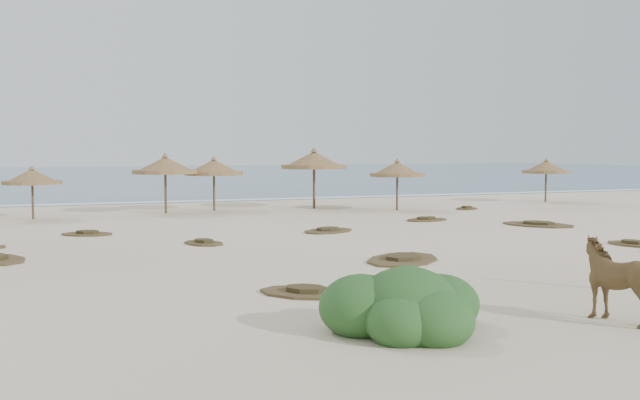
# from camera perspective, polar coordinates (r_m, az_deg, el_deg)

# --- Properties ---
(ground) EXTENTS (160.00, 160.00, 0.00)m
(ground) POSITION_cam_1_polar(r_m,az_deg,el_deg) (19.32, 8.43, -5.16)
(ground) COLOR beige
(ground) RESTS_ON ground
(ocean) EXTENTS (200.00, 100.00, 0.01)m
(ocean) POSITION_cam_1_polar(r_m,az_deg,el_deg) (92.09, -15.39, 1.96)
(ocean) COLOR navy
(ocean) RESTS_ON ground
(foam_line) EXTENTS (70.00, 0.60, 0.01)m
(foam_line) POSITION_cam_1_polar(r_m,az_deg,el_deg) (43.70, -8.72, -0.06)
(foam_line) COLOR white
(foam_line) RESTS_ON ground
(palapa_1) EXTENTS (2.89, 2.89, 2.39)m
(palapa_1) POSITION_cam_1_polar(r_m,az_deg,el_deg) (33.93, -22.04, 1.68)
(palapa_1) COLOR #4F3F28
(palapa_1) RESTS_ON ground
(palapa_2) EXTENTS (3.99, 3.99, 2.95)m
(palapa_2) POSITION_cam_1_polar(r_m,az_deg,el_deg) (35.36, -12.28, 2.66)
(palapa_2) COLOR #4F3F28
(palapa_2) RESTS_ON ground
(palapa_3) EXTENTS (3.87, 3.87, 2.77)m
(palapa_3) POSITION_cam_1_polar(r_m,az_deg,el_deg) (36.42, -8.49, 2.53)
(palapa_3) COLOR #4F3F28
(palapa_3) RESTS_ON ground
(palapa_4) EXTENTS (4.46, 4.46, 3.21)m
(palapa_4) POSITION_cam_1_polar(r_m,az_deg,el_deg) (37.39, -0.48, 3.13)
(palapa_4) COLOR #4F3F28
(palapa_4) RESTS_ON ground
(palapa_5) EXTENTS (3.74, 3.74, 2.65)m
(palapa_5) POSITION_cam_1_polar(r_m,az_deg,el_deg) (36.41, 6.20, 2.40)
(palapa_5) COLOR #4F3F28
(palapa_5) RESTS_ON ground
(palapa_6) EXTENTS (3.17, 3.17, 2.62)m
(palapa_6) POSITION_cam_1_polar(r_m,az_deg,el_deg) (44.10, 17.64, 2.48)
(palapa_6) COLOR #4F3F28
(palapa_6) RESTS_ON ground
(horse) EXTENTS (1.30, 1.91, 1.48)m
(horse) POSITION_cam_1_polar(r_m,az_deg,el_deg) (13.87, 23.26, -5.96)
(horse) COLOR olive
(horse) RESTS_ON ground
(fence_post_near) EXTENTS (0.09, 0.09, 1.10)m
(fence_post_near) POSITION_cam_1_polar(r_m,az_deg,el_deg) (16.98, 21.14, -4.77)
(fence_post_near) COLOR #716755
(fence_post_near) RESTS_ON ground
(bush) EXTENTS (2.88, 2.54, 1.29)m
(bush) POSITION_cam_1_polar(r_m,az_deg,el_deg) (12.18, 6.98, -8.53)
(bush) COLOR #285825
(bush) RESTS_ON ground
(scrub_2) EXTENTS (1.58, 1.92, 0.16)m
(scrub_2) POSITION_cam_1_polar(r_m,az_deg,el_deg) (23.59, -9.28, -3.38)
(scrub_2) COLOR #513E23
(scrub_2) RESTS_ON ground
(scrub_3) EXTENTS (2.65, 2.32, 0.16)m
(scrub_3) POSITION_cam_1_polar(r_m,az_deg,el_deg) (26.80, 0.65, -2.44)
(scrub_3) COLOR #513E23
(scrub_3) RESTS_ON ground
(scrub_4) EXTENTS (1.44, 1.93, 0.16)m
(scrub_4) POSITION_cam_1_polar(r_m,az_deg,el_deg) (25.14, 23.76, -3.21)
(scrub_4) COLOR #513E23
(scrub_4) RESTS_ON ground
(scrub_5) EXTENTS (3.15, 3.55, 0.16)m
(scrub_5) POSITION_cam_1_polar(r_m,az_deg,el_deg) (30.38, 17.06, -1.86)
(scrub_5) COLOR #513E23
(scrub_5) RESTS_ON ground
(scrub_6) EXTENTS (2.25, 1.99, 0.16)m
(scrub_6) POSITION_cam_1_polar(r_m,az_deg,el_deg) (27.13, -18.12, -2.57)
(scrub_6) COLOR #513E23
(scrub_6) RESTS_ON ground
(scrub_7) EXTENTS (2.33, 1.79, 0.16)m
(scrub_7) POSITION_cam_1_polar(r_m,az_deg,el_deg) (31.41, 8.53, -1.54)
(scrub_7) COLOR #513E23
(scrub_7) RESTS_ON ground
(scrub_9) EXTENTS (3.29, 3.22, 0.16)m
(scrub_9) POSITION_cam_1_polar(r_m,az_deg,el_deg) (19.95, 6.62, -4.70)
(scrub_9) COLOR #513E23
(scrub_9) RESTS_ON ground
(scrub_10) EXTENTS (1.94, 1.92, 0.16)m
(scrub_10) POSITION_cam_1_polar(r_m,az_deg,el_deg) (37.81, 11.65, -0.65)
(scrub_10) COLOR #513E23
(scrub_10) RESTS_ON ground
(scrub_11) EXTENTS (2.45, 2.38, 0.16)m
(scrub_11) POSITION_cam_1_polar(r_m,az_deg,el_deg) (15.31, -1.15, -7.33)
(scrub_11) COLOR #513E23
(scrub_11) RESTS_ON ground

